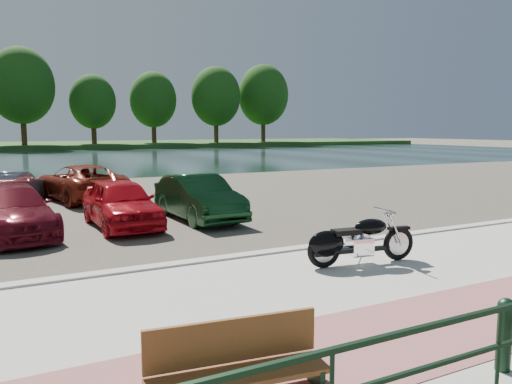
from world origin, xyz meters
TOP-DOWN VIEW (x-y plane):
  - ground at (0.00, 0.00)m, footprint 200.00×200.00m
  - promenade at (0.00, -1.00)m, footprint 60.00×6.00m
  - pink_path at (0.00, -2.50)m, footprint 60.00×2.00m
  - kerb at (0.00, 2.00)m, footprint 60.00×0.30m
  - parking_lot at (0.00, 11.00)m, footprint 60.00×18.00m
  - river at (0.00, 40.00)m, footprint 120.00×40.00m
  - far_bank at (0.00, 72.00)m, footprint 120.00×24.00m
  - bollards at (-1.67, -3.70)m, footprint 10.68×0.18m
  - far_trees at (4.36, 65.79)m, footprint 70.25×10.68m
  - motorcycle at (-0.30, 0.43)m, footprint 2.32×0.76m
  - park_bench at (-4.27, -2.79)m, footprint 1.84×0.67m
  - car_3 at (-6.02, 6.70)m, footprint 2.22×4.51m
  - car_4 at (-3.33, 6.57)m, footprint 1.69×3.92m
  - car_5 at (-1.07, 6.62)m, footprint 1.56×4.07m
  - car_9 at (-5.93, 12.02)m, footprint 2.58×3.94m
  - car_10 at (-3.50, 12.50)m, footprint 3.10×5.14m

SIDE VIEW (x-z plane):
  - ground at x=0.00m, z-range 0.00..0.00m
  - river at x=0.00m, z-range 0.00..0.00m
  - parking_lot at x=0.00m, z-range 0.00..0.04m
  - promenade at x=0.00m, z-range 0.00..0.10m
  - kerb at x=0.00m, z-range 0.00..0.14m
  - pink_path at x=0.00m, z-range 0.10..0.11m
  - far_bank at x=0.00m, z-range 0.00..0.60m
  - park_bench at x=-4.27m, z-range 0.07..0.79m
  - bollards at x=-1.67m, z-range 0.14..0.95m
  - motorcycle at x=-0.30m, z-range 0.04..1.09m
  - car_9 at x=-5.93m, z-range 0.04..1.27m
  - car_3 at x=-6.02m, z-range 0.04..1.30m
  - car_4 at x=-3.33m, z-range 0.04..1.36m
  - car_5 at x=-1.07m, z-range 0.04..1.36m
  - car_10 at x=-3.50m, z-range 0.04..1.38m
  - far_trees at x=4.36m, z-range 1.23..13.75m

